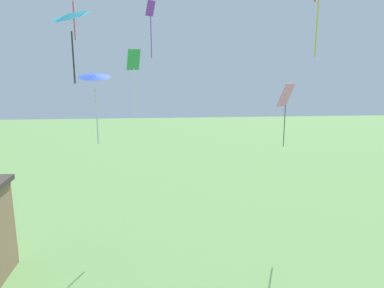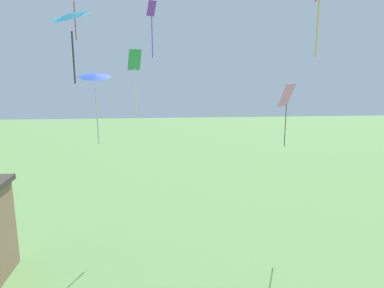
% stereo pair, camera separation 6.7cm
% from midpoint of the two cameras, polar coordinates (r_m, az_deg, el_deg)
% --- Properties ---
extents(kite_blue_delta, '(1.20, 1.20, 2.62)m').
position_cam_midpoint_polar(kite_blue_delta, '(13.78, -14.43, 9.77)').
color(kite_blue_delta, blue).
extents(kite_red_diamond, '(0.56, 0.68, 2.76)m').
position_cam_midpoint_polar(kite_red_diamond, '(15.12, 18.91, 19.69)').
color(kite_red_diamond, red).
extents(kite_cyan_delta, '(1.61, 1.60, 2.28)m').
position_cam_midpoint_polar(kite_cyan_delta, '(12.30, -17.85, 18.05)').
color(kite_cyan_delta, '#2DB2C6').
extents(kite_green_diamond, '(0.80, 0.73, 3.91)m').
position_cam_midpoint_polar(kite_green_diamond, '(21.77, -8.61, 11.26)').
color(kite_green_diamond, green).
extents(kite_purple_streamer, '(0.59, 0.62, 3.11)m').
position_cam_midpoint_polar(kite_purple_streamer, '(22.30, -6.07, 18.47)').
color(kite_purple_streamer, purple).
extents(kite_pink_diamond, '(1.10, 1.05, 3.53)m').
position_cam_midpoint_polar(kite_pink_diamond, '(21.26, 14.32, 6.44)').
color(kite_pink_diamond, pink).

